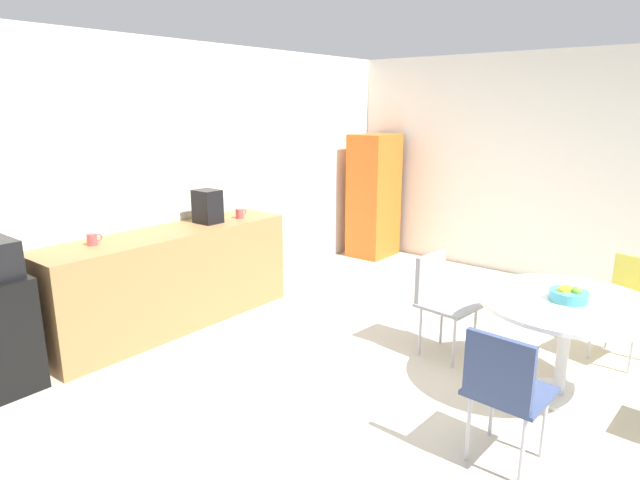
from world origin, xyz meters
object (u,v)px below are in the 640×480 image
object	(u,v)px
mug_white	(92,239)
coffee_maker	(208,206)
round_table	(567,317)
chair_navy	(504,384)
chair_yellow	(631,297)
mug_green	(240,213)
locker_cabinet	(374,196)
chair_gray	(439,292)
fruit_bowl	(569,295)

from	to	relation	value
mug_white	coffee_maker	size ratio (longest dim) A/B	0.40
round_table	chair_navy	distance (m)	1.01
chair_yellow	mug_green	bearing A→B (deg)	108.51
locker_cabinet	chair_yellow	distance (m)	3.56
chair_yellow	mug_white	size ratio (longest dim) A/B	6.43
chair_gray	fruit_bowl	xyz separation A→B (m)	(-0.12, -1.00, 0.25)
mug_green	coffee_maker	size ratio (longest dim) A/B	0.40
chair_gray	coffee_maker	xyz separation A→B (m)	(-0.58, 2.18, 0.54)
round_table	mug_green	world-z (taller)	mug_green
locker_cabinet	fruit_bowl	world-z (taller)	locker_cabinet
chair_yellow	mug_green	world-z (taller)	mug_green
round_table	coffee_maker	size ratio (longest dim) A/B	3.71
locker_cabinet	chair_navy	distance (m)	4.47
locker_cabinet	mug_white	xyz separation A→B (m)	(-3.87, 0.16, 0.13)
round_table	mug_white	world-z (taller)	mug_white
round_table	chair_yellow	size ratio (longest dim) A/B	1.43
fruit_bowl	mug_green	distance (m)	3.11
chair_navy	mug_green	size ratio (longest dim) A/B	6.43
round_table	coffee_maker	world-z (taller)	coffee_maker
round_table	chair_navy	xyz separation A→B (m)	(-1.01, 0.05, -0.08)
chair_gray	fruit_bowl	distance (m)	1.04
chair_navy	coffee_maker	distance (m)	3.23
mug_white	mug_green	world-z (taller)	same
round_table	coffee_maker	xyz separation A→B (m)	(-0.47, 3.19, 0.46)
locker_cabinet	round_table	bearing A→B (deg)	-126.23
mug_white	mug_green	xyz separation A→B (m)	(1.48, -0.14, 0.00)
chair_gray	chair_navy	bearing A→B (deg)	-139.44
locker_cabinet	mug_white	size ratio (longest dim) A/B	12.67
round_table	fruit_bowl	size ratio (longest dim) A/B	4.69
locker_cabinet	chair_gray	distance (m)	3.01
chair_navy	mug_green	xyz separation A→B (m)	(0.88, 3.06, 0.43)
chair_yellow	chair_gray	size ratio (longest dim) A/B	1.00
mug_white	mug_green	size ratio (longest dim) A/B	1.00
round_table	locker_cabinet	bearing A→B (deg)	53.77
chair_navy	mug_white	size ratio (longest dim) A/B	6.43
chair_gray	fruit_bowl	world-z (taller)	fruit_bowl
chair_yellow	coffee_maker	xyz separation A→B (m)	(-1.46, 3.41, 0.54)
locker_cabinet	chair_yellow	xyz separation A→B (m)	(-1.27, -3.31, -0.29)
fruit_bowl	coffee_maker	bearing A→B (deg)	98.24
mug_white	coffee_maker	bearing A→B (deg)	-2.95
coffee_maker	locker_cabinet	bearing A→B (deg)	-2.10
chair_yellow	mug_white	distance (m)	4.36
round_table	chair_yellow	bearing A→B (deg)	-12.96
locker_cabinet	chair_yellow	world-z (taller)	locker_cabinet
chair_gray	coffee_maker	world-z (taller)	coffee_maker
chair_navy	mug_white	world-z (taller)	mug_white
locker_cabinet	mug_white	bearing A→B (deg)	177.65
round_table	mug_green	xyz separation A→B (m)	(-0.13, 3.11, 0.34)
chair_gray	mug_white	bearing A→B (deg)	127.52
round_table	mug_white	xyz separation A→B (m)	(-1.61, 3.24, 0.34)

